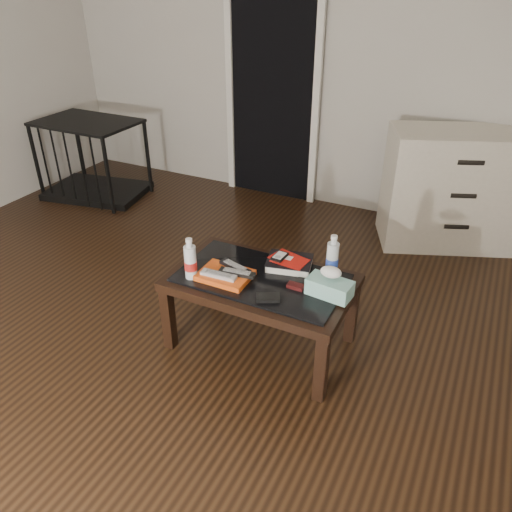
{
  "coord_description": "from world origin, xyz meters",
  "views": [
    {
      "loc": [
        1.48,
        -1.67,
        1.95
      ],
      "look_at": [
        0.43,
        0.46,
        0.55
      ],
      "focal_mm": 35.0,
      "sensor_mm": 36.0,
      "label": 1
    }
  ],
  "objects": [
    {
      "name": "textbook",
      "position": [
        0.58,
        0.57,
        0.48
      ],
      "size": [
        0.29,
        0.25,
        0.05
      ],
      "primitive_type": "cube",
      "rotation": [
        0.0,
        0.0,
        0.23
      ],
      "color": "black",
      "rests_on": "coffee_table"
    },
    {
      "name": "dresser",
      "position": [
        1.35,
        2.23,
        0.45
      ],
      "size": [
        1.3,
        0.91,
        0.9
      ],
      "rotation": [
        0.0,
        0.0,
        0.38
      ],
      "color": "beige",
      "rests_on": "ground"
    },
    {
      "name": "ground",
      "position": [
        0.0,
        0.0,
        0.0
      ],
      "size": [
        5.0,
        5.0,
        0.0
      ],
      "primitive_type": "plane",
      "color": "black",
      "rests_on": "ground"
    },
    {
      "name": "flip_phone",
      "position": [
        0.7,
        0.39,
        0.47
      ],
      "size": [
        0.09,
        0.05,
        0.02
      ],
      "primitive_type": "cube",
      "rotation": [
        0.0,
        0.0,
        0.0
      ],
      "color": "black",
      "rests_on": "coffee_table"
    },
    {
      "name": "coffee_table",
      "position": [
        0.49,
        0.4,
        0.4
      ],
      "size": [
        1.0,
        0.6,
        0.46
      ],
      "color": "black",
      "rests_on": "ground"
    },
    {
      "name": "wallet",
      "position": [
        0.61,
        0.23,
        0.47
      ],
      "size": [
        0.14,
        0.12,
        0.02
      ],
      "primitive_type": "cube",
      "rotation": [
        0.0,
        0.0,
        0.48
      ],
      "color": "black",
      "rests_on": "coffee_table"
    },
    {
      "name": "ipod",
      "position": [
        0.53,
        0.56,
        0.52
      ],
      "size": [
        0.07,
        0.11,
        0.02
      ],
      "primitive_type": "cube",
      "rotation": [
        0.0,
        0.0,
        -0.07
      ],
      "color": "black",
      "rests_on": "dvd_mailers"
    },
    {
      "name": "water_bottle_left",
      "position": [
        0.15,
        0.23,
        0.58
      ],
      "size": [
        0.08,
        0.08,
        0.24
      ],
      "primitive_type": "cylinder",
      "rotation": [
        0.0,
        0.0,
        -0.27
      ],
      "color": "silver",
      "rests_on": "coffee_table"
    },
    {
      "name": "pet_crate",
      "position": [
        -1.9,
        1.69,
        0.23
      ],
      "size": [
        1.0,
        0.76,
        0.71
      ],
      "rotation": [
        0.0,
        0.0,
        0.19
      ],
      "color": "black",
      "rests_on": "ground"
    },
    {
      "name": "room_shell",
      "position": [
        0.0,
        0.0,
        1.62
      ],
      "size": [
        5.0,
        5.0,
        5.0
      ],
      "color": "beige",
      "rests_on": "ground"
    },
    {
      "name": "remote_silver",
      "position": [
        0.3,
        0.26,
        0.5
      ],
      "size": [
        0.2,
        0.06,
        0.02
      ],
      "primitive_type": "cube",
      "rotation": [
        0.0,
        0.0,
        0.05
      ],
      "color": "#AFAFB4",
      "rests_on": "magazines"
    },
    {
      "name": "remote_black_front",
      "position": [
        0.38,
        0.33,
        0.5
      ],
      "size": [
        0.2,
        0.08,
        0.02
      ],
      "primitive_type": "cube",
      "rotation": [
        0.0,
        0.0,
        0.13
      ],
      "color": "black",
      "rests_on": "magazines"
    },
    {
      "name": "doorway",
      "position": [
        -0.4,
        2.47,
        1.02
      ],
      "size": [
        0.9,
        0.08,
        2.07
      ],
      "color": "black",
      "rests_on": "ground"
    },
    {
      "name": "tissue_box",
      "position": [
        0.88,
        0.4,
        0.51
      ],
      "size": [
        0.24,
        0.14,
        0.09
      ],
      "primitive_type": "cube",
      "rotation": [
        0.0,
        0.0,
        -0.11
      ],
      "color": "teal",
      "rests_on": "coffee_table"
    },
    {
      "name": "remote_black_back",
      "position": [
        0.34,
        0.38,
        0.5
      ],
      "size": [
        0.21,
        0.1,
        0.02
      ],
      "primitive_type": "cube",
      "rotation": [
        0.0,
        0.0,
        -0.29
      ],
      "color": "black",
      "rests_on": "magazines"
    },
    {
      "name": "magazines",
      "position": [
        0.31,
        0.31,
        0.48
      ],
      "size": [
        0.28,
        0.21,
        0.03
      ],
      "primitive_type": "cube",
      "rotation": [
        0.0,
        0.0,
        0.0
      ],
      "color": "#DD5014",
      "rests_on": "coffee_table"
    },
    {
      "name": "water_bottle_right",
      "position": [
        0.82,
        0.6,
        0.58
      ],
      "size": [
        0.07,
        0.07,
        0.24
      ],
      "primitive_type": "cylinder",
      "rotation": [
        0.0,
        0.0,
        -0.09
      ],
      "color": "silver",
      "rests_on": "coffee_table"
    },
    {
      "name": "dvd_mailers",
      "position": [
        0.57,
        0.58,
        0.51
      ],
      "size": [
        0.22,
        0.18,
        0.01
      ],
      "primitive_type": "cube",
      "rotation": [
        0.0,
        0.0,
        -0.26
      ],
      "color": "#B5130C",
      "rests_on": "textbook"
    }
  ]
}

